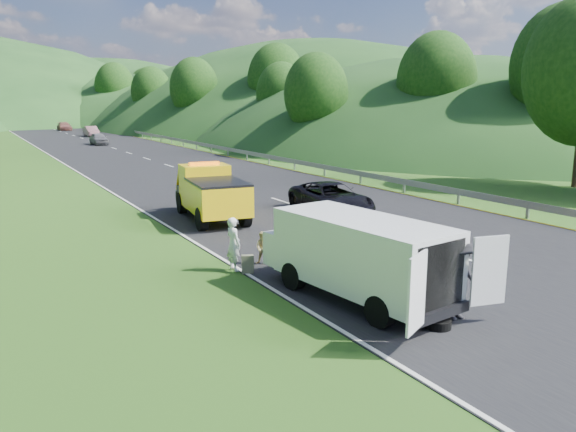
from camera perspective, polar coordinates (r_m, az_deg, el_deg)
ground at (r=18.92m, az=6.45°, el=-4.07°), size 320.00×320.00×0.00m
road_surface at (r=56.55m, az=-15.86°, el=6.17°), size 14.00×200.00×0.02m
guardrail at (r=70.53m, az=-12.66°, el=7.36°), size 0.06×140.00×1.52m
tree_line_right at (r=82.08m, az=-5.73°, el=8.18°), size 14.00×140.00×14.00m
hills_backdrop at (r=150.37m, az=-23.77°, el=8.89°), size 201.00×288.60×44.00m
tow_truck at (r=24.45m, az=-7.84°, el=2.35°), size 2.78×5.81×2.40m
white_van at (r=14.65m, az=7.03°, el=-3.78°), size 3.36×6.41×2.19m
woman at (r=17.31m, az=-5.51°, el=-5.56°), size 0.50×0.65×1.65m
child at (r=17.86m, az=-2.52°, el=-4.97°), size 0.65×0.64×1.05m
worker at (r=14.18m, az=16.69°, el=-10.01°), size 1.31×0.82×1.95m
suitcase at (r=16.93m, az=-4.12°, el=-4.92°), size 0.40×0.31×0.57m
spare_tire at (r=13.55m, az=14.97°, el=-10.96°), size 0.61×0.61×0.20m
passing_suv at (r=25.79m, az=4.37°, el=0.27°), size 2.75×5.18×1.39m
dist_car_a at (r=67.85m, az=-18.63°, el=6.87°), size 1.58×3.93×1.34m
dist_car_b at (r=83.38m, az=-19.33°, el=7.64°), size 1.48×4.24×1.40m
dist_car_c at (r=100.35m, az=-21.73°, el=8.07°), size 1.89×4.64×1.35m
dist_car_d at (r=122.38m, az=-23.27°, el=8.48°), size 1.58×3.93×1.34m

